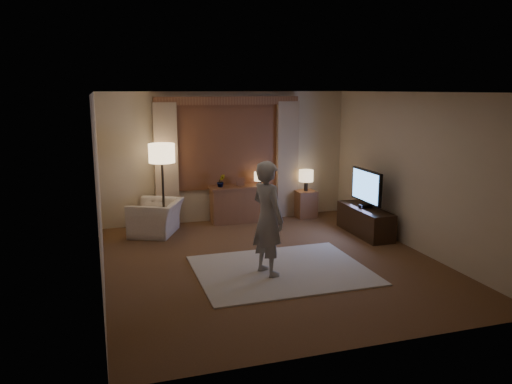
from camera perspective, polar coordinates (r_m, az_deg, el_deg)
name	(u,v)px	position (r m, az deg, el deg)	size (l,w,h in m)	color
room	(262,173)	(7.96, 0.71, 2.22)	(5.04, 5.54, 2.64)	brown
rug	(281,270)	(7.50, 2.92, -8.90)	(2.50, 2.00, 0.02)	beige
sideboard	(241,205)	(10.09, -1.77, -1.45)	(1.20, 0.40, 0.70)	brown
picture_frame	(241,183)	(10.00, -1.78, 1.06)	(0.16, 0.02, 0.20)	brown
plant	(221,181)	(9.89, -4.02, 1.21)	(0.17, 0.13, 0.30)	#999999
table_lamp_sideboard	(259,177)	(10.09, 0.40, 1.73)	(0.22, 0.22, 0.30)	black
floor_lamp	(162,158)	(9.40, -10.71, 3.84)	(0.48, 0.48, 1.66)	black
armchair	(156,218)	(9.41, -11.34, -2.89)	(0.96, 0.84, 0.62)	beige
side_table	(306,204)	(10.51, 5.68, -1.36)	(0.40, 0.40, 0.56)	brown
table_lamp_side	(306,176)	(10.40, 5.75, 1.80)	(0.30, 0.30, 0.44)	black
tv_stand	(365,221)	(9.45, 12.35, -3.26)	(0.45, 1.40, 0.50)	black
tv	(366,187)	(9.31, 12.51, 0.55)	(0.24, 0.98, 0.71)	black
person	(268,218)	(7.09, 1.35, -3.01)	(0.60, 0.39, 1.65)	gray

